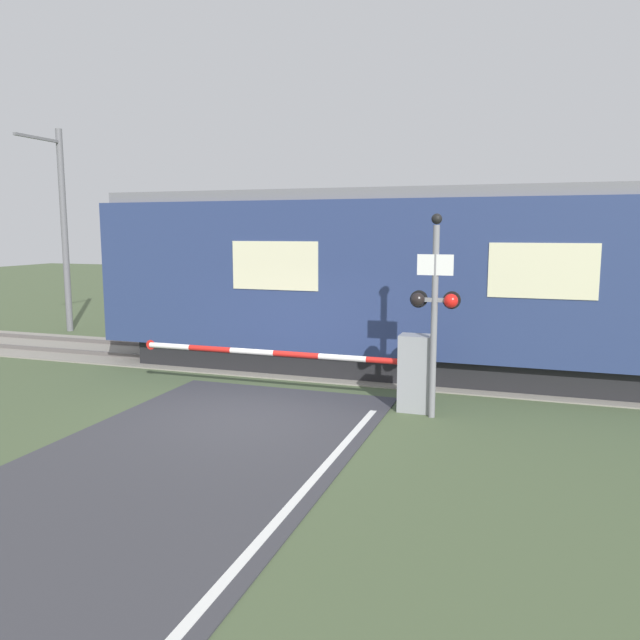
# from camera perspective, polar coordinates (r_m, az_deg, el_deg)

# --- Properties ---
(ground_plane) EXTENTS (80.00, 80.00, 0.00)m
(ground_plane) POSITION_cam_1_polar(r_m,az_deg,el_deg) (11.13, -6.53, -8.79)
(ground_plane) COLOR #475638
(track_bed) EXTENTS (36.00, 3.20, 0.13)m
(track_bed) POSITION_cam_1_polar(r_m,az_deg,el_deg) (14.99, 0.47, -4.18)
(track_bed) COLOR gray
(track_bed) RESTS_ON ground_plane
(train) EXTENTS (19.85, 2.92, 4.12)m
(train) POSITION_cam_1_polar(r_m,az_deg,el_deg) (13.96, 19.52, 3.07)
(train) COLOR black
(train) RESTS_ON ground_plane
(crossing_barrier) EXTENTS (5.94, 0.44, 1.39)m
(crossing_barrier) POSITION_cam_1_polar(r_m,az_deg,el_deg) (11.44, 6.64, -4.54)
(crossing_barrier) COLOR gray
(crossing_barrier) RESTS_ON ground_plane
(signal_post) EXTENTS (0.86, 0.26, 3.52)m
(signal_post) POSITION_cam_1_polar(r_m,az_deg,el_deg) (10.80, 10.43, 1.52)
(signal_post) COLOR gray
(signal_post) RESTS_ON ground_plane
(catenary_pole) EXTENTS (0.20, 1.90, 6.36)m
(catenary_pole) POSITION_cam_1_polar(r_m,az_deg,el_deg) (21.52, -22.43, 7.84)
(catenary_pole) COLOR slate
(catenary_pole) RESTS_ON ground_plane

